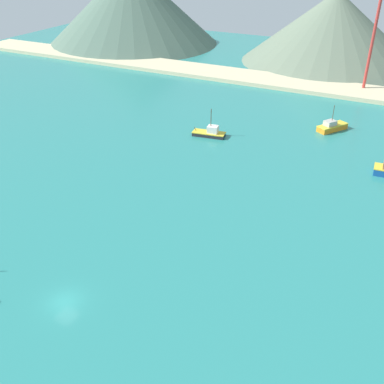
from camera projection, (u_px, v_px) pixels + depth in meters
ground at (177, 195)px, 79.54m from camera, size 260.00×280.00×0.50m
fishing_boat_0 at (332, 127)px, 104.30m from camera, size 6.41×7.90×6.19m
fishing_boat_3 at (210, 133)px, 101.38m from camera, size 7.73×3.79×6.53m
beach_strip at (291, 83)px, 135.46m from camera, size 247.00×14.13×1.20m
hill_west at (131, 4)px, 179.28m from camera, size 69.53×69.53×30.35m
hill_central at (333, 27)px, 153.19m from camera, size 61.27×61.27×23.74m
radio_tower at (374, 33)px, 121.72m from camera, size 3.22×2.58×32.23m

